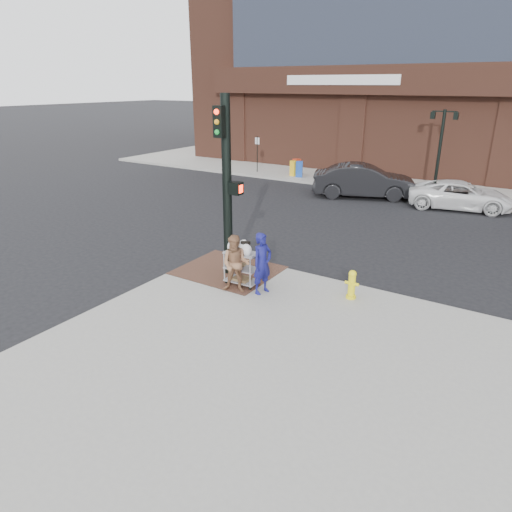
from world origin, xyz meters
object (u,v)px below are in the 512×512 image
Objects in this scene: utility_cart at (242,265)px; fire_hydrant at (352,284)px; lamp_post at (441,141)px; woman_blue at (262,263)px; minivan_white at (461,195)px; sedan_dark at (364,181)px; pedestrian_tan at (236,264)px; traffic_signal_pole at (227,183)px.

utility_cart reaches higher than fire_hydrant.
lamp_post reaches higher than fire_hydrant.
fire_hydrant is at bearing -51.85° from woman_blue.
lamp_post is 0.89× the size of minivan_white.
lamp_post is at bearing 94.53° from fire_hydrant.
sedan_dark reaches higher than utility_cart.
sedan_dark is 12.36m from utility_cart.
fire_hydrant is (-0.61, -11.73, -0.08)m from minivan_white.
minivan_white is (3.36, 12.99, -0.31)m from pedestrian_tan.
woman_blue is 1.31× the size of utility_cart.
woman_blue is (1.53, -0.62, -1.85)m from traffic_signal_pole.
utility_cart is 1.63× the size of fire_hydrant.
traffic_signal_pole is 12.03m from sedan_dark.
minivan_white is at bearing 70.49° from traffic_signal_pole.
sedan_dark is at bearing 91.11° from traffic_signal_pole.
traffic_signal_pole reaches higher than utility_cart.
minivan_white is at bearing 74.39° from utility_cart.
sedan_dark is 12.17m from fire_hydrant.
traffic_signal_pole reaches higher than minivan_white.
woman_blue is at bearing -21.97° from traffic_signal_pole.
lamp_post is at bearing 80.76° from traffic_signal_pole.
pedestrian_tan reaches higher than utility_cart.
lamp_post is at bearing 62.47° from pedestrian_tan.
woman_blue is (-0.95, -15.84, -1.64)m from lamp_post.
traffic_signal_pole is at bearing 150.12° from minivan_white.
utility_cart is (-1.71, -15.69, -1.89)m from lamp_post.
traffic_signal_pole reaches higher than sedan_dark.
sedan_dark is at bearing 94.64° from utility_cart.
lamp_post is 15.43m from traffic_signal_pole.
utility_cart is (1.00, -12.32, -0.10)m from sedan_dark.
woman_blue is 0.37× the size of minivan_white.
sedan_dark is (-1.76, 12.47, -0.16)m from woman_blue.
traffic_signal_pole is at bearing 82.32° from woman_blue.
lamp_post is at bearing -60.34° from sedan_dark.
lamp_post reaches higher than woman_blue.
pedestrian_tan is at bearing 163.49° from sedan_dark.
traffic_signal_pole is 3.02× the size of woman_blue.
pedestrian_tan is 3.05m from fire_hydrant.
utility_cart is at bearing -164.69° from fire_hydrant.
traffic_signal_pole is 6.43× the size of fire_hydrant.
woman_blue is 1.06× the size of pedestrian_tan.
pedestrian_tan is 2.02× the size of fire_hydrant.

